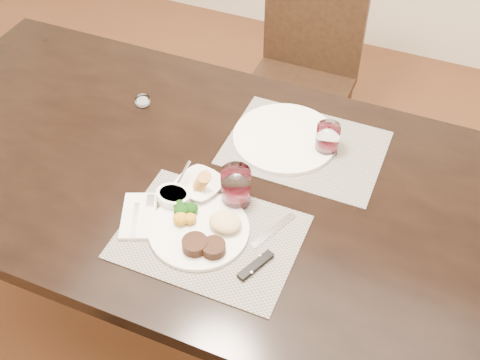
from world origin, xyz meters
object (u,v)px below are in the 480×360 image
at_px(steak_knife, 260,257).
at_px(wine_glass_near, 236,188).
at_px(far_plate, 285,138).
at_px(chair_far, 303,69).
at_px(dinner_plate, 203,230).
at_px(cracker_bowl, 200,185).

relative_size(steak_knife, wine_glass_near, 2.28).
relative_size(steak_knife, far_plate, 0.81).
height_order(chair_far, far_plate, chair_far).
bearing_deg(dinner_plate, wine_glass_near, 94.16).
bearing_deg(dinner_plate, far_plate, 98.26).
height_order(dinner_plate, far_plate, dinner_plate).
bearing_deg(cracker_bowl, chair_far, 90.67).
bearing_deg(far_plate, dinner_plate, -99.84).
height_order(wine_glass_near, far_plate, wine_glass_near).
bearing_deg(far_plate, chair_far, 102.75).
bearing_deg(far_plate, cracker_bowl, -117.40).
distance_m(cracker_bowl, far_plate, 0.32).
bearing_deg(steak_knife, chair_far, 125.66).
distance_m(chair_far, steak_knife, 1.21).
bearing_deg(dinner_plate, chair_far, 112.47).
bearing_deg(cracker_bowl, steak_knife, -32.69).
relative_size(chair_far, dinner_plate, 3.42).
bearing_deg(cracker_bowl, far_plate, 62.60).
bearing_deg(far_plate, steak_knife, -78.19).
relative_size(chair_far, wine_glass_near, 8.02).
bearing_deg(wine_glass_near, dinner_plate, -103.95).
distance_m(dinner_plate, far_plate, 0.43).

